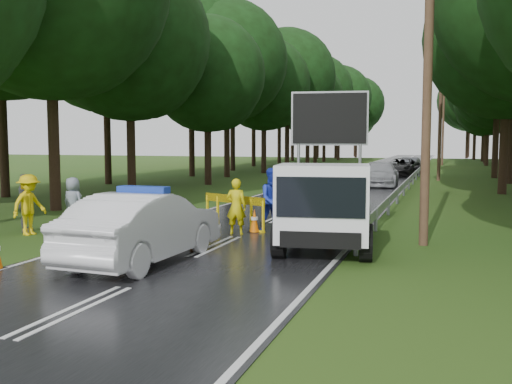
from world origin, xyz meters
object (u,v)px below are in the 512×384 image
at_px(barrier, 234,204).
at_px(queue_car_fourth, 409,165).
at_px(police_sedan, 144,228).
at_px(work_truck, 326,206).
at_px(queue_car_first, 347,181).
at_px(officer, 236,207).
at_px(civilian, 274,200).
at_px(queue_car_second, 381,174).
at_px(queue_car_third, 401,167).

height_order(barrier, queue_car_fourth, queue_car_fourth).
relative_size(police_sedan, work_truck, 0.91).
bearing_deg(police_sedan, queue_car_first, -93.28).
relative_size(officer, civilian, 0.86).
height_order(police_sedan, officer, police_sedan).
xyz_separation_m(officer, civilian, (0.86, 1.00, 0.14)).
bearing_deg(work_truck, queue_car_fourth, 82.03).
distance_m(police_sedan, officer, 4.36).
relative_size(police_sedan, queue_car_second, 0.98).
bearing_deg(queue_car_fourth, barrier, -88.67).
bearing_deg(queue_car_first, police_sedan, -92.97).
xyz_separation_m(work_truck, queue_car_fourth, (-0.21, 37.58, -0.46)).
relative_size(queue_car_first, queue_car_second, 0.81).
distance_m(civilian, queue_car_first, 12.98).
distance_m(officer, queue_car_fourth, 36.36).
xyz_separation_m(barrier, officer, (0.44, -0.98, 0.03)).
bearing_deg(barrier, queue_car_second, 107.22).
height_order(police_sedan, barrier, police_sedan).
distance_m(police_sedan, queue_car_second, 24.43).
distance_m(barrier, queue_car_third, 29.43).
height_order(work_truck, queue_car_first, work_truck).
distance_m(civilian, queue_car_second, 19.01).
bearing_deg(queue_car_fourth, queue_car_second, -85.98).
height_order(work_truck, officer, work_truck).
bearing_deg(queue_car_fourth, police_sedan, -88.28).
xyz_separation_m(work_truck, civilian, (-2.10, 2.32, -0.13)).
distance_m(work_truck, queue_car_first, 15.43).
relative_size(police_sedan, officer, 2.92).
height_order(civilian, queue_car_first, civilian).
bearing_deg(queue_car_second, barrier, -99.52).
height_order(queue_car_second, queue_car_fourth, queue_car_second).
distance_m(barrier, queue_car_second, 19.16).
height_order(queue_car_first, queue_car_third, queue_car_third).
xyz_separation_m(police_sedan, queue_car_second, (2.69, 24.28, -0.08)).
height_order(officer, civilian, civilian).
bearing_deg(barrier, officer, -41.03).
height_order(barrier, queue_car_first, queue_car_first).
height_order(civilian, queue_car_fourth, civilian).
height_order(barrier, officer, officer).
bearing_deg(queue_car_first, queue_car_second, 81.78).
xyz_separation_m(barrier, queue_car_fourth, (3.19, 35.28, -0.16)).
xyz_separation_m(work_truck, queue_car_first, (-2.01, 15.29, -0.42)).
xyz_separation_m(police_sedan, queue_car_fourth, (3.39, 40.57, -0.15)).
height_order(queue_car_third, queue_car_fourth, queue_car_third).
bearing_deg(queue_car_fourth, officer, -87.83).
relative_size(queue_car_third, queue_car_fourth, 1.29).
height_order(work_truck, queue_car_third, work_truck).
bearing_deg(work_truck, officer, 147.72).
distance_m(police_sedan, civilian, 5.52).
bearing_deg(officer, queue_car_third, -99.64).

